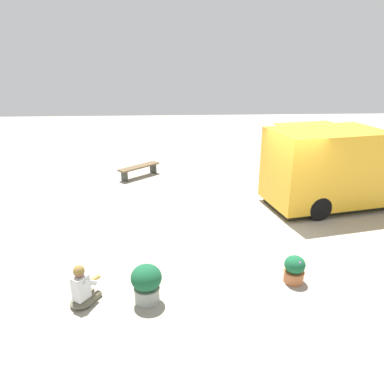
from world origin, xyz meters
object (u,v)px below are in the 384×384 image
(food_truck, at_px, (340,169))
(person_customer, at_px, (82,289))
(planter_flowering_near, at_px, (146,283))
(plaza_bench, at_px, (139,168))
(planter_flowering_far, at_px, (294,269))

(food_truck, bearing_deg, person_customer, 123.87)
(planter_flowering_near, relative_size, plaza_bench, 0.51)
(planter_flowering_near, height_order, plaza_bench, planter_flowering_near)
(person_customer, xyz_separation_m, plaza_bench, (8.09, -0.49, 0.01))
(food_truck, bearing_deg, plaza_bench, 63.89)
(food_truck, distance_m, planter_flowering_near, 7.67)
(food_truck, height_order, plaza_bench, food_truck)
(food_truck, height_order, planter_flowering_far, food_truck)
(planter_flowering_far, height_order, plaza_bench, planter_flowering_far)
(food_truck, relative_size, planter_flowering_far, 8.30)
(food_truck, xyz_separation_m, planter_flowering_near, (-4.83, 5.91, -0.76))
(planter_flowering_far, bearing_deg, food_truck, -32.64)
(food_truck, bearing_deg, planter_flowering_far, 147.36)
(person_customer, relative_size, planter_flowering_near, 1.07)
(planter_flowering_near, bearing_deg, food_truck, -50.76)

